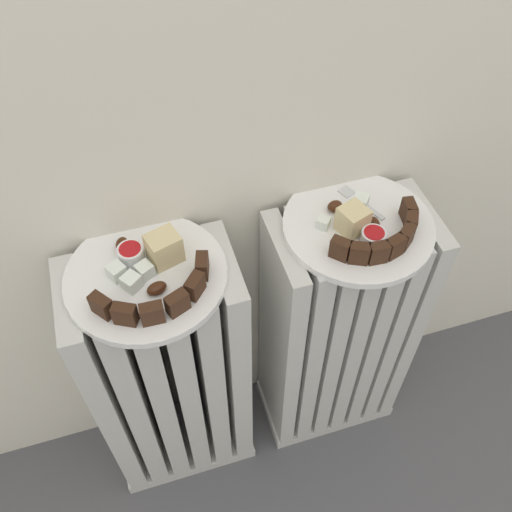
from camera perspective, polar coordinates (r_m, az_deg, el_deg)
The scene contains 31 objects.
radiator_left at distance 1.10m, azimuth -8.50°, elevation -12.03°, with size 0.28×0.16×0.61m.
radiator_right at distance 1.15m, azimuth 8.04°, elevation -7.70°, with size 0.28×0.16×0.61m.
plate_left at distance 0.84m, azimuth -10.97°, elevation -1.97°, with size 0.24×0.24×0.01m, color white.
plate_right at distance 0.90m, azimuth 10.21°, elevation 2.97°, with size 0.24×0.24×0.01m, color white.
dark_cake_slice_left_0 at distance 0.79m, azimuth -15.22°, elevation -4.83°, with size 0.03×0.02×0.03m, color #382114.
dark_cake_slice_left_1 at distance 0.78m, azimuth -13.02°, elevation -5.73°, with size 0.03×0.02×0.03m, color #382114.
dark_cake_slice_left_2 at distance 0.77m, azimuth -10.37°, elevation -5.69°, with size 0.03×0.02×0.03m, color #382114.
dark_cake_slice_left_3 at distance 0.77m, azimuth -7.89°, elevation -4.70°, with size 0.03×0.02×0.03m, color #382114.
dark_cake_slice_left_4 at distance 0.79m, azimuth -6.13°, elevation -3.01°, with size 0.03×0.02×0.03m, color #382114.
dark_cake_slice_left_5 at distance 0.81m, azimuth -5.42°, elevation -1.00°, with size 0.03×0.02×0.03m, color #382114.
marble_cake_slice_left_0 at distance 0.83m, azimuth -9.19°, elevation 0.79°, with size 0.05×0.04×0.05m, color beige.
turkish_delight_left_0 at distance 0.81m, azimuth -12.39°, elevation -2.58°, with size 0.02×0.02×0.02m, color white.
turkish_delight_left_1 at distance 0.83m, azimuth -13.79°, elevation -1.53°, with size 0.02×0.02×0.02m, color white.
turkish_delight_left_2 at distance 0.82m, azimuth -11.10°, elevation -1.44°, with size 0.02×0.02×0.02m, color white.
medjool_date_left_0 at distance 0.80m, azimuth -9.93°, elevation -3.22°, with size 0.03×0.02×0.02m, color #3D1E0F.
medjool_date_left_1 at distance 0.87m, azimuth -13.30°, elevation 1.17°, with size 0.02×0.02×0.02m, color #3D1E0F.
jam_bowl_left at distance 0.84m, azimuth -12.42°, elevation 0.22°, with size 0.04×0.04×0.03m.
dark_cake_slice_right_0 at distance 0.83m, azimuth 8.44°, elevation 0.73°, with size 0.03×0.02×0.03m, color #382114.
dark_cake_slice_right_1 at distance 0.83m, azimuth 10.29°, elevation 0.25°, with size 0.03×0.02×0.03m, color #382114.
dark_cake_slice_right_2 at distance 0.84m, azimuth 12.16°, elevation 0.32°, with size 0.03×0.02×0.03m, color #382114.
dark_cake_slice_right_3 at distance 0.85m, azimuth 13.74°, elevation 0.89°, with size 0.03×0.02×0.03m, color #382114.
dark_cake_slice_right_4 at distance 0.87m, azimuth 14.81°, elevation 1.88°, with size 0.03×0.02×0.03m, color #382114.
dark_cake_slice_right_5 at distance 0.89m, azimuth 15.24°, elevation 3.11°, with size 0.03×0.02×0.03m, color #382114.
dark_cake_slice_right_6 at distance 0.91m, azimuth 15.03°, elevation 4.40°, with size 0.03×0.02×0.03m, color #382114.
marble_cake_slice_right_0 at distance 0.87m, azimuth 9.67°, elevation 3.58°, with size 0.04×0.04×0.04m, color beige.
turkish_delight_right_0 at distance 0.88m, azimuth 6.78°, elevation 3.34°, with size 0.02×0.02×0.02m, color white.
turkish_delight_right_1 at distance 0.91m, azimuth 10.42°, elevation 5.36°, with size 0.02×0.02×0.02m, color white.
medjool_date_right_0 at distance 0.89m, azimuth 11.83°, elevation 3.21°, with size 0.03×0.01×0.02m, color #3D1E0F.
medjool_date_right_1 at distance 0.90m, azimuth 7.91°, elevation 4.98°, with size 0.02×0.02×0.02m, color #3D1E0F.
jam_bowl_right at distance 0.86m, azimuth 11.68°, elevation 1.89°, with size 0.04×0.04×0.02m.
fork at distance 0.93m, azimuth 10.22°, elevation 5.50°, with size 0.05×0.09×0.00m.
Camera 1 is at (-0.16, -0.25, 1.27)m, focal length 39.88 mm.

